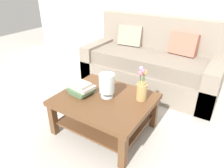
{
  "coord_description": "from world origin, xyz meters",
  "views": [
    {
      "loc": [
        1.1,
        -1.89,
        1.6
      ],
      "look_at": [
        -0.0,
        -0.17,
        0.53
      ],
      "focal_mm": 33.16,
      "sensor_mm": 36.0,
      "label": 1
    }
  ],
  "objects_px": {
    "flower_pitcher": "(142,88)",
    "couch": "(151,64)",
    "book_stack_main": "(81,88)",
    "coffee_table": "(105,106)",
    "glass_hurricane_vase": "(107,84)"
  },
  "relations": [
    {
      "from": "flower_pitcher",
      "to": "couch",
      "type": "bearing_deg",
      "value": 107.57
    },
    {
      "from": "couch",
      "to": "book_stack_main",
      "type": "bearing_deg",
      "value": -100.52
    },
    {
      "from": "coffee_table",
      "to": "flower_pitcher",
      "type": "bearing_deg",
      "value": 27.06
    },
    {
      "from": "glass_hurricane_vase",
      "to": "flower_pitcher",
      "type": "height_order",
      "value": "flower_pitcher"
    },
    {
      "from": "coffee_table",
      "to": "flower_pitcher",
      "type": "distance_m",
      "value": 0.47
    },
    {
      "from": "couch",
      "to": "flower_pitcher",
      "type": "bearing_deg",
      "value": -72.43
    },
    {
      "from": "couch",
      "to": "flower_pitcher",
      "type": "relative_size",
      "value": 5.61
    },
    {
      "from": "book_stack_main",
      "to": "glass_hurricane_vase",
      "type": "xyz_separation_m",
      "value": [
        0.29,
        0.1,
        0.09
      ]
    },
    {
      "from": "coffee_table",
      "to": "book_stack_main",
      "type": "relative_size",
      "value": 3.23
    },
    {
      "from": "book_stack_main",
      "to": "glass_hurricane_vase",
      "type": "distance_m",
      "value": 0.31
    },
    {
      "from": "couch",
      "to": "flower_pitcher",
      "type": "height_order",
      "value": "couch"
    },
    {
      "from": "glass_hurricane_vase",
      "to": "flower_pitcher",
      "type": "relative_size",
      "value": 0.72
    },
    {
      "from": "book_stack_main",
      "to": "glass_hurricane_vase",
      "type": "relative_size",
      "value": 1.16
    },
    {
      "from": "coffee_table",
      "to": "book_stack_main",
      "type": "height_order",
      "value": "book_stack_main"
    },
    {
      "from": "flower_pitcher",
      "to": "coffee_table",
      "type": "bearing_deg",
      "value": -152.94
    }
  ]
}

